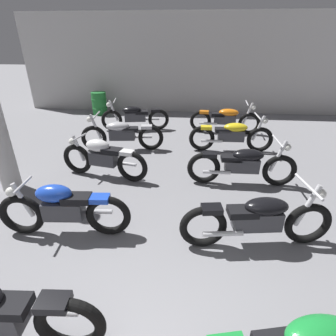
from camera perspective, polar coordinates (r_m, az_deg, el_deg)
The scene contains 10 objects.
back_wall at distance 10.93m, azimuth 3.60°, elevation 21.32°, with size 12.79×0.24×3.60m, color #BCBAB7.
motorcycle_left_row_1 at distance 4.24m, azimuth -21.62°, elevation -8.05°, with size 1.97×0.50×0.88m.
motorcycle_left_row_2 at distance 5.74m, azimuth -13.80°, elevation 2.25°, with size 1.95×0.58×0.88m.
motorcycle_left_row_3 at distance 7.12m, azimuth -9.93°, elevation 7.27°, with size 2.17×0.68×0.97m.
motorcycle_left_row_4 at distance 8.73m, azimuth -7.16°, elevation 10.96°, with size 2.16×0.72×0.97m.
motorcycle_right_row_1 at distance 3.96m, azimuth 18.78°, elevation -10.26°, with size 2.16×0.70×0.97m.
motorcycle_right_row_2 at distance 5.48m, azimuth 15.72°, elevation 0.80°, with size 2.17×0.68×0.97m.
motorcycle_right_row_3 at distance 7.12m, azimuth 13.49°, elevation 6.94°, with size 2.17×0.68×0.97m.
motorcycle_right_row_4 at distance 8.57m, azimuth 12.20°, elevation 10.29°, with size 2.17×0.68×0.97m.
oil_drum at distance 10.95m, azimuth -14.51°, elevation 13.29°, with size 0.59×0.59×0.85m.
Camera 1 is at (0.43, -0.42, 2.71)m, focal length 28.39 mm.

